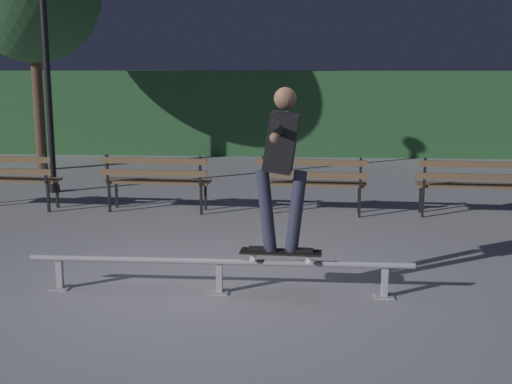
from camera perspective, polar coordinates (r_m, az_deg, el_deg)
ground_plane at (r=6.67m, az=-3.00°, el=-8.19°), size 90.00×90.00×0.00m
hedge_backdrop at (r=16.44m, az=1.46°, el=6.87°), size 24.00×1.20×2.04m
grind_rail at (r=6.44m, az=-3.21°, el=-6.45°), size 3.75×0.18×0.34m
skateboard at (r=6.35m, az=2.16°, el=-5.25°), size 0.79×0.24×0.09m
skateboarder at (r=6.15m, az=2.25°, el=3.15°), size 0.62×1.41×1.56m
park_bench_leftmost at (r=10.72m, az=-20.86°, el=1.37°), size 1.62×0.49×0.88m
park_bench_left_center at (r=9.96m, az=-8.66°, el=1.28°), size 1.62×0.49×0.88m
park_bench_right_center at (r=9.71m, az=4.83°, el=1.12°), size 1.62×0.49×0.88m
park_bench_rightmost at (r=10.01m, az=18.26°, el=0.90°), size 1.62×0.49×0.88m
lamp_post_left at (r=11.86m, az=-17.73°, el=11.86°), size 0.32×0.32×3.90m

